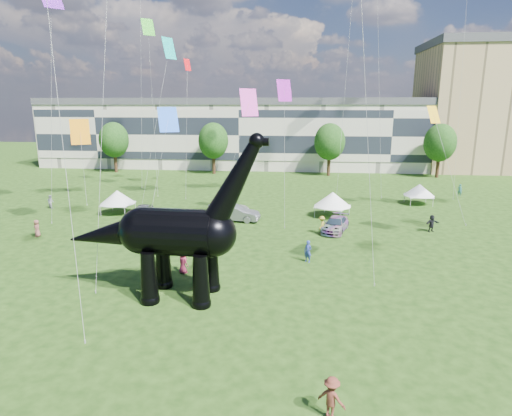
# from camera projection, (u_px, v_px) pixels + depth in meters

# --- Properties ---
(ground) EXTENTS (220.00, 220.00, 0.00)m
(ground) POSITION_uv_depth(u_px,v_px,m) (238.00, 332.00, 23.19)
(ground) COLOR #16330C
(ground) RESTS_ON ground
(terrace_row) EXTENTS (78.00, 11.00, 12.00)m
(terrace_row) POSITION_uv_depth(u_px,v_px,m) (243.00, 136.00, 82.48)
(terrace_row) COLOR beige
(terrace_row) RESTS_ON ground
(apartment_block) EXTENTS (28.00, 18.00, 22.00)m
(apartment_block) POSITION_uv_depth(u_px,v_px,m) (501.00, 110.00, 79.37)
(apartment_block) COLOR tan
(apartment_block) RESTS_ON ground
(tree_far_left) EXTENTS (5.20, 5.20, 9.44)m
(tree_far_left) POSITION_uv_depth(u_px,v_px,m) (114.00, 137.00, 75.92)
(tree_far_left) COLOR #382314
(tree_far_left) RESTS_ON ground
(tree_mid_left) EXTENTS (5.20, 5.20, 9.44)m
(tree_mid_left) POSITION_uv_depth(u_px,v_px,m) (213.00, 138.00, 74.11)
(tree_mid_left) COLOR #382314
(tree_mid_left) RESTS_ON ground
(tree_mid_right) EXTENTS (5.20, 5.20, 9.44)m
(tree_mid_right) POSITION_uv_depth(u_px,v_px,m) (330.00, 139.00, 72.11)
(tree_mid_right) COLOR #382314
(tree_mid_right) RESTS_ON ground
(tree_far_right) EXTENTS (5.20, 5.20, 9.44)m
(tree_far_right) POSITION_uv_depth(u_px,v_px,m) (440.00, 140.00, 70.30)
(tree_far_right) COLOR #382314
(tree_far_right) RESTS_ON ground
(dinosaur_sculpture) EXTENTS (13.28, 3.79, 10.86)m
(dinosaur_sculpture) POSITION_uv_depth(u_px,v_px,m) (170.00, 235.00, 26.69)
(dinosaur_sculpture) COLOR black
(dinosaur_sculpture) RESTS_ON ground
(car_silver) EXTENTS (2.27, 4.62, 1.52)m
(car_silver) POSITION_uv_depth(u_px,v_px,m) (142.00, 212.00, 45.78)
(car_silver) COLOR #B4B3B8
(car_silver) RESTS_ON ground
(car_grey) EXTENTS (5.23, 2.34, 1.67)m
(car_grey) POSITION_uv_depth(u_px,v_px,m) (236.00, 213.00, 45.04)
(car_grey) COLOR slate
(car_grey) RESTS_ON ground
(car_white) EXTENTS (5.29, 3.98, 1.33)m
(car_white) POSITION_uv_depth(u_px,v_px,m) (229.00, 207.00, 48.30)
(car_white) COLOR silver
(car_white) RESTS_ON ground
(car_dark) EXTENTS (3.28, 5.15, 1.39)m
(car_dark) POSITION_uv_depth(u_px,v_px,m) (336.00, 224.00, 41.35)
(car_dark) COLOR #595960
(car_dark) RESTS_ON ground
(gazebo_near) EXTENTS (5.23, 5.23, 2.75)m
(gazebo_near) POSITION_uv_depth(u_px,v_px,m) (333.00, 199.00, 46.45)
(gazebo_near) COLOR white
(gazebo_near) RESTS_ON ground
(gazebo_far) EXTENTS (3.76, 3.76, 2.52)m
(gazebo_far) POSITION_uv_depth(u_px,v_px,m) (419.00, 190.00, 52.35)
(gazebo_far) COLOR white
(gazebo_far) RESTS_ON ground
(gazebo_left) EXTENTS (3.95, 3.95, 2.66)m
(gazebo_left) POSITION_uv_depth(u_px,v_px,m) (118.00, 197.00, 47.83)
(gazebo_left) COLOR silver
(gazebo_left) RESTS_ON ground
(visitors) EXTENTS (51.46, 44.92, 1.78)m
(visitors) POSITION_uv_depth(u_px,v_px,m) (274.00, 239.00, 36.36)
(visitors) COLOR olive
(visitors) RESTS_ON ground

